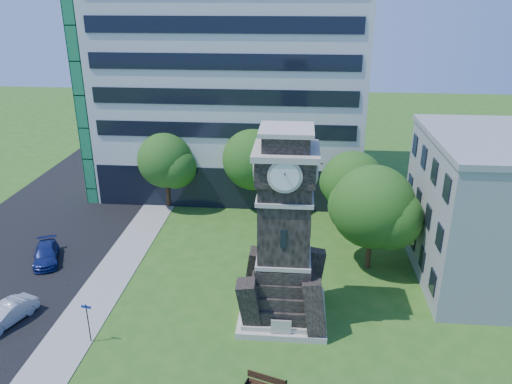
# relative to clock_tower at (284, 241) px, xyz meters

# --- Properties ---
(ground) EXTENTS (160.00, 160.00, 0.00)m
(ground) POSITION_rel_clock_tower_xyz_m (-3.00, -2.00, -5.28)
(ground) COLOR #295C1A
(ground) RESTS_ON ground
(sidewalk) EXTENTS (3.00, 70.00, 0.06)m
(sidewalk) POSITION_rel_clock_tower_xyz_m (-12.50, 3.00, -5.25)
(sidewalk) COLOR gray
(sidewalk) RESTS_ON ground
(clock_tower) EXTENTS (5.40, 5.40, 12.22)m
(clock_tower) POSITION_rel_clock_tower_xyz_m (0.00, 0.00, 0.00)
(clock_tower) COLOR beige
(clock_tower) RESTS_ON ground
(office_tall) EXTENTS (26.20, 15.11, 28.60)m
(office_tall) POSITION_rel_clock_tower_xyz_m (-6.20, 23.84, 8.94)
(office_tall) COLOR silver
(office_tall) RESTS_ON ground
(car_street_mid) EXTENTS (2.64, 4.15, 1.29)m
(car_street_mid) POSITION_rel_clock_tower_xyz_m (-16.94, -2.33, -4.63)
(car_street_mid) COLOR #B4B6BC
(car_street_mid) RESTS_ON ground
(car_street_north) EXTENTS (3.19, 4.53, 1.22)m
(car_street_north) POSITION_rel_clock_tower_xyz_m (-18.16, 5.24, -4.67)
(car_street_north) COLOR navy
(car_street_north) RESTS_ON ground
(car_east_lot) EXTENTS (4.92, 2.49, 1.33)m
(car_east_lot) POSITION_rel_clock_tower_xyz_m (13.93, 2.06, -4.61)
(car_east_lot) COLOR #424246
(car_east_lot) RESTS_ON ground
(street_sign) EXTENTS (0.62, 0.06, 2.58)m
(street_sign) POSITION_rel_clock_tower_xyz_m (-11.11, -3.63, -3.67)
(street_sign) COLOR black
(street_sign) RESTS_ON ground
(tree_nw) EXTENTS (5.67, 5.15, 7.27)m
(tree_nw) POSITION_rel_clock_tower_xyz_m (-11.45, 16.34, -0.78)
(tree_nw) COLOR #332114
(tree_nw) RESTS_ON ground
(tree_nc) EXTENTS (6.40, 5.82, 7.85)m
(tree_nc) POSITION_rel_clock_tower_xyz_m (-3.26, 16.75, -0.55)
(tree_nc) COLOR #332114
(tree_nc) RESTS_ON ground
(tree_ne) EXTENTS (5.75, 5.22, 7.00)m
(tree_ne) POSITION_rel_clock_tower_xyz_m (5.36, 12.88, -1.07)
(tree_ne) COLOR #332114
(tree_ne) RESTS_ON ground
(tree_east) EXTENTS (6.61, 6.01, 7.93)m
(tree_east) POSITION_rel_clock_tower_xyz_m (6.18, 6.52, -0.56)
(tree_east) COLOR #332114
(tree_east) RESTS_ON ground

